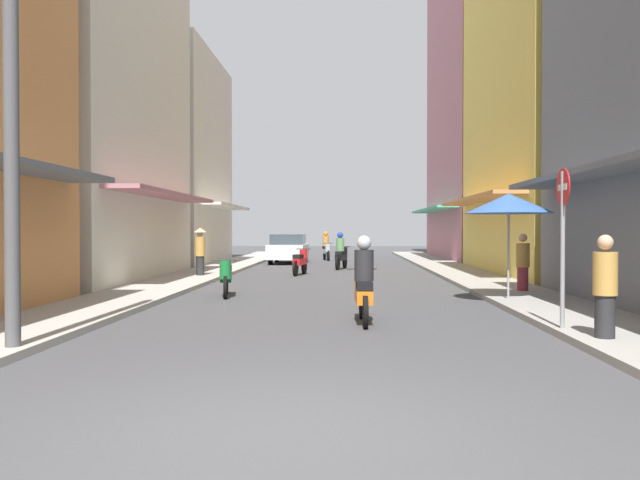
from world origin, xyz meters
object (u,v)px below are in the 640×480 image
Objects in this scene: motorbike_silver at (326,247)px; pedestrian_crossing at (200,250)px; motorbike_green at (226,276)px; pedestrian_foreground at (605,291)px; motorbike_black at (341,253)px; motorbike_orange at (363,284)px; parked_car at (289,248)px; street_sign_no_entry at (563,227)px; motorbike_red at (300,261)px; pedestrian_midway at (523,265)px; utility_pole at (11,68)px; vendor_umbrella at (509,204)px.

motorbike_silver is 13.74m from pedestrian_crossing.
motorbike_green is 9.37m from pedestrian_foreground.
motorbike_silver is at bearing 96.37° from motorbike_black.
motorbike_orange is 0.44× the size of parked_car.
parked_car is at bearing 106.40° from street_sign_no_entry.
motorbike_red is 1.03× the size of pedestrian_crossing.
motorbike_red is 11.23m from motorbike_silver.
pedestrian_foreground is at bearing -96.36° from pedestrian_midway.
motorbike_silver is 0.43× the size of parked_car.
utility_pole is 8.36m from street_sign_no_entry.
pedestrian_midway is (7.38, -15.12, 0.05)m from parked_car.
utility_pole is (-8.17, -1.00, 3.02)m from pedestrian_foreground.
street_sign_no_entry is (5.11, -13.25, 1.21)m from motorbike_red.
vendor_umbrella is (3.37, 3.15, 1.57)m from motorbike_orange.
motorbike_silver is 1.11× the size of pedestrian_foreground.
motorbike_green is 15.72m from parked_car.
motorbike_green is (-1.32, -7.63, 0.00)m from motorbike_red.
vendor_umbrella reaches higher than motorbike_black.
vendor_umbrella is (5.37, -8.91, 1.77)m from motorbike_red.
pedestrian_crossing reaches higher than pedestrian_midway.
vendor_umbrella is (3.88, -12.31, 1.57)m from motorbike_black.
motorbike_green is 7.56m from pedestrian_midway.
pedestrian_midway reaches higher than motorbike_green.
motorbike_silver is (0.62, 11.21, 0.20)m from motorbike_red.
motorbike_orange is 20.39m from parked_car.
pedestrian_foreground reaches higher than pedestrian_midway.
parked_car is at bearing 119.61° from motorbike_black.
motorbike_black is 19.28m from utility_pole.
pedestrian_foreground is 5.43m from vendor_umbrella.
motorbike_silver is 1.00× the size of motorbike_green.
motorbike_orange reaches higher than motorbike_red.
street_sign_no_entry reaches higher than motorbike_green.
vendor_umbrella reaches higher than motorbike_red.
motorbike_red is at bearing 110.97° from pedestrian_foreground.
pedestrian_midway reaches higher than motorbike_black.
utility_pole is 2.82× the size of street_sign_no_entry.
pedestrian_crossing is at bearing -131.77° from motorbike_black.
pedestrian_foreground is (3.93, -17.54, 0.10)m from motorbike_black.
pedestrian_foreground is at bearing -73.49° from parked_car.
motorbike_silver is 24.90m from street_sign_no_entry.
motorbike_silver is 0.99× the size of motorbike_orange.
motorbike_black reaches higher than parked_car.
pedestrian_foreground is (3.41, -2.08, 0.10)m from motorbike_orange.
motorbike_green is at bearing -70.89° from pedestrian_crossing.
motorbike_orange is at bearing 32.94° from utility_pole.
pedestrian_crossing is 13.50m from utility_pole.
pedestrian_crossing is at bearing 151.84° from pedestrian_midway.
motorbike_orange reaches higher than parked_car.
vendor_umbrella is at bearing 90.54° from pedestrian_foreground.
motorbike_silver is 19.09m from pedestrian_midway.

